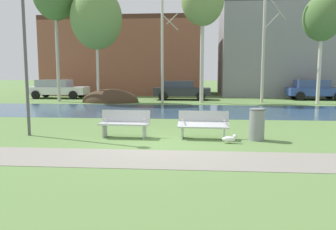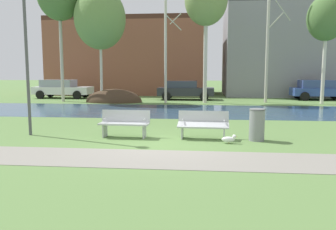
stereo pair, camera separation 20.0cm
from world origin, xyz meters
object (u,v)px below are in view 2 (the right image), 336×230
bench_left (125,123)px  seagull (229,139)px  trash_bin (257,124)px  parked_hatch_third_blue (319,89)px  parked_van_nearest_white (62,88)px  parked_sedan_second_dark (185,90)px  streetlamp (25,27)px  bench_right (203,124)px

bench_left → seagull: size_ratio=3.42×
trash_bin → parked_hatch_third_blue: bearing=66.9°
parked_van_nearest_white → seagull: bearing=-53.8°
trash_bin → parked_sedan_second_dark: parked_sedan_second_dark is taller
parked_van_nearest_white → parked_hatch_third_blue: (19.73, 0.26, 0.01)m
streetlamp → parked_hatch_third_blue: 21.54m
bench_left → parked_van_nearest_white: 17.93m
bench_left → bench_right: bearing=0.0°
bench_left → seagull: 3.38m
bench_left → trash_bin: (4.17, -0.13, 0.04)m
trash_bin → parked_hatch_third_blue: size_ratio=0.24×
bench_left → streetlamp: size_ratio=0.30×
bench_right → streetlamp: 6.54m
bench_right → parked_sedan_second_dark: 15.20m
seagull → parked_hatch_third_blue: bearing=65.0°
parked_van_nearest_white → parked_hatch_third_blue: bearing=0.8°
trash_bin → parked_sedan_second_dark: (-3.07, 15.26, 0.24)m
bench_left → parked_hatch_third_blue: parked_hatch_third_blue is taller
streetlamp → parked_hatch_third_blue: streetlamp is taller
bench_left → bench_right: same height
bench_right → parked_van_nearest_white: bearing=125.6°
parked_hatch_third_blue → parked_van_nearest_white: bearing=-179.2°
seagull → bench_left: bearing=168.5°
bench_right → parked_van_nearest_white: size_ratio=0.36×
seagull → parked_hatch_third_blue: (7.74, 16.61, 0.64)m
seagull → parked_hatch_third_blue: size_ratio=0.12×
bench_left → parked_sedan_second_dark: (1.10, 15.13, 0.28)m
parked_sedan_second_dark → parked_hatch_third_blue: bearing=4.7°
trash_bin → seagull: trash_bin is taller
trash_bin → streetlamp: streetlamp is taller
bench_left → seagull: bench_left is taller
seagull → streetlamp: (-6.54, 0.73, 3.41)m
seagull → streetlamp: 7.41m
trash_bin → parked_sedan_second_dark: bearing=101.4°
seagull → parked_van_nearest_white: (-11.99, 16.35, 0.64)m
streetlamp → parked_van_nearest_white: (-5.45, 15.62, -2.77)m
parked_sedan_second_dark → seagull: bearing=-82.1°
bench_right → parked_sedan_second_dark: size_ratio=0.39×
bench_left → trash_bin: 4.17m
parked_sedan_second_dark → parked_hatch_third_blue: parked_hatch_third_blue is taller
bench_left → parked_sedan_second_dark: parked_sedan_second_dark is taller
seagull → parked_sedan_second_dark: (-2.20, 15.80, 0.62)m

